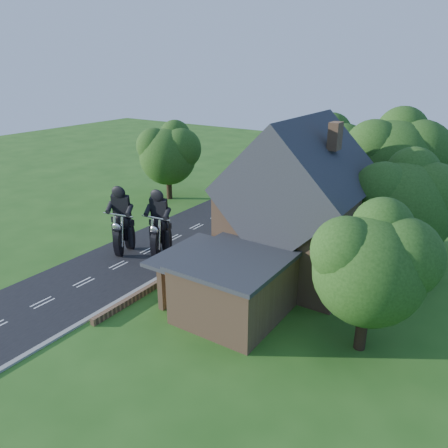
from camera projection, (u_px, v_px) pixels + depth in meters
The scene contains 19 objects.
ground at pixel (119, 265), 30.22m from camera, with size 120.00×120.00×0.00m, color #265618.
road at pixel (119, 265), 30.22m from camera, with size 7.00×80.00×0.02m, color black.
kerb at pixel (158, 278), 28.31m from camera, with size 0.30×80.00×0.12m, color gray.
garden_wall at pixel (211, 252), 31.82m from camera, with size 0.30×22.00×0.40m, color brown.
house at pixel (298, 210), 27.94m from camera, with size 9.54×8.64×10.24m.
annex at pixel (233, 285), 23.86m from camera, with size 7.05×5.94×3.44m.
tree_annex_side at pixel (379, 263), 19.78m from camera, with size 5.64×5.20×7.48m.
tree_house_right at pixel (410, 203), 26.50m from camera, with size 6.51×6.00×8.40m.
tree_behind_house at pixel (400, 159), 33.28m from camera, with size 7.81×7.20×10.08m.
tree_behind_left at pixel (329, 155), 37.34m from camera, with size 6.94×6.40×9.16m.
tree_far_road at pixel (171, 152), 43.08m from camera, with size 6.08×5.60×7.84m.
shrub_a at pixel (167, 284), 26.50m from camera, with size 0.90×0.90×1.10m, color #123916.
shrub_b at pixel (192, 269), 28.45m from camera, with size 0.90×0.90×1.10m, color #123916.
shrub_c at pixel (214, 256), 30.40m from camera, with size 0.90×0.90×1.10m, color #123916.
shrub_d at pixel (250, 233), 34.30m from camera, with size 0.90×0.90×1.10m, color #123916.
shrub_e at pixel (266, 224), 36.25m from camera, with size 0.90×0.90×1.10m, color #123916.
shrub_f at pixel (279, 216), 38.20m from camera, with size 0.90×0.90×1.10m, color #123916.
motorcycle_lead at pixel (161, 246), 31.47m from camera, with size 0.41×1.62×1.50m, color black, non-canonical shape.
motorcycle_follow at pixel (124, 243), 31.88m from camera, with size 0.42×1.66×1.54m, color black, non-canonical shape.
Camera 1 is at (21.18, -18.70, 13.29)m, focal length 35.00 mm.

